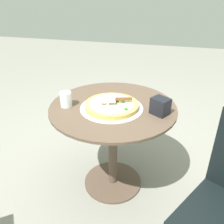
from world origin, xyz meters
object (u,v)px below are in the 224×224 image
object	(u,v)px
pizza_on_tray	(112,106)
drinking_cup	(66,99)
pizza_server	(116,100)
napkin_dispenser	(160,106)
patio_table	(113,129)

from	to	relation	value
pizza_on_tray	drinking_cup	xyz separation A→B (m)	(0.30, 0.05, 0.03)
pizza_server	drinking_cup	world-z (taller)	drinking_cup
pizza_server	napkin_dispenser	size ratio (longest dim) A/B	2.01
patio_table	napkin_dispenser	size ratio (longest dim) A/B	8.01
napkin_dispenser	patio_table	bearing A→B (deg)	-154.08
pizza_on_tray	napkin_dispenser	distance (m)	0.31
pizza_server	napkin_dispenser	bearing A→B (deg)	177.23
pizza_on_tray	drinking_cup	bearing A→B (deg)	8.82
pizza_on_tray	drinking_cup	size ratio (longest dim) A/B	4.19
patio_table	pizza_on_tray	distance (m)	0.21
pizza_on_tray	drinking_cup	world-z (taller)	drinking_cup
pizza_server	napkin_dispenser	world-z (taller)	napkin_dispenser
pizza_on_tray	pizza_server	size ratio (longest dim) A/B	1.93
patio_table	pizza_on_tray	xyz separation A→B (m)	(-0.00, 0.04, 0.20)
drinking_cup	pizza_server	bearing A→B (deg)	-169.54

